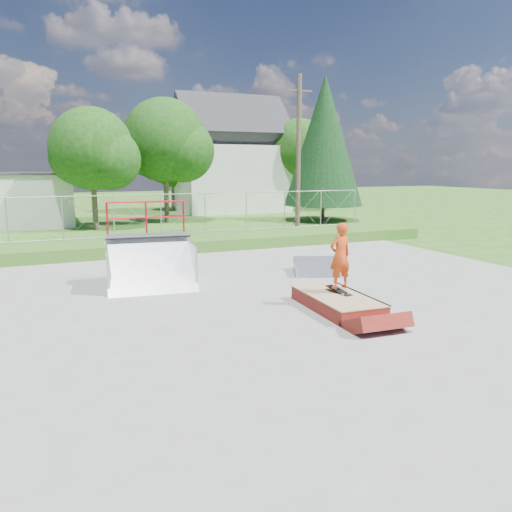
{
  "coord_description": "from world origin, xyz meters",
  "views": [
    {
      "loc": [
        -4.79,
        -10.93,
        3.47
      ],
      "look_at": [
        0.44,
        1.15,
        1.1
      ],
      "focal_mm": 35.0,
      "sensor_mm": 36.0,
      "label": 1
    }
  ],
  "objects_px": {
    "grind_box": "(337,303)",
    "skater": "(340,259)",
    "quarter_pipe": "(150,246)",
    "flat_bank_ramp": "(317,268)"
  },
  "relations": [
    {
      "from": "quarter_pipe",
      "to": "skater",
      "type": "distance_m",
      "value": 5.48
    },
    {
      "from": "skater",
      "to": "flat_bank_ramp",
      "type": "bearing_deg",
      "value": -115.9
    },
    {
      "from": "flat_bank_ramp",
      "to": "skater",
      "type": "distance_m",
      "value": 4.04
    },
    {
      "from": "grind_box",
      "to": "skater",
      "type": "relative_size",
      "value": 1.65
    },
    {
      "from": "grind_box",
      "to": "skater",
      "type": "bearing_deg",
      "value": 49.55
    },
    {
      "from": "grind_box",
      "to": "quarter_pipe",
      "type": "relative_size",
      "value": 1.1
    },
    {
      "from": "quarter_pipe",
      "to": "skater",
      "type": "relative_size",
      "value": 1.5
    },
    {
      "from": "quarter_pipe",
      "to": "skater",
      "type": "xyz_separation_m",
      "value": [
        3.85,
        -3.9,
        0.02
      ]
    },
    {
      "from": "quarter_pipe",
      "to": "grind_box",
      "type": "bearing_deg",
      "value": -41.33
    },
    {
      "from": "quarter_pipe",
      "to": "flat_bank_ramp",
      "type": "height_order",
      "value": "quarter_pipe"
    }
  ]
}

